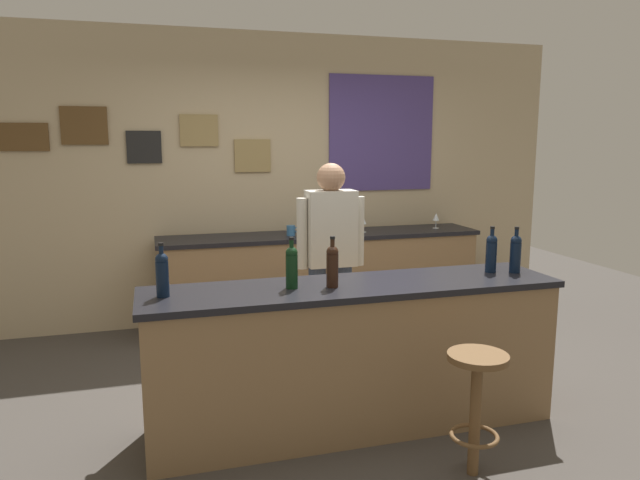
% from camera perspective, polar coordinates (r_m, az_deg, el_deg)
% --- Properties ---
extents(ground_plane, '(10.00, 10.00, 0.00)m').
position_cam_1_polar(ground_plane, '(4.24, 1.34, -15.17)').
color(ground_plane, '#423D38').
extents(back_wall, '(6.00, 0.09, 2.80)m').
position_cam_1_polar(back_wall, '(5.82, -4.54, 6.07)').
color(back_wall, tan).
rests_on(back_wall, ground_plane).
extents(bar_counter, '(2.56, 0.60, 0.92)m').
position_cam_1_polar(bar_counter, '(3.71, 3.26, -11.18)').
color(bar_counter, olive).
rests_on(bar_counter, ground_plane).
extents(side_counter, '(3.10, 0.56, 0.90)m').
position_cam_1_polar(side_counter, '(5.70, 0.19, -3.80)').
color(side_counter, olive).
rests_on(side_counter, ground_plane).
extents(bartender, '(0.52, 0.21, 1.62)m').
position_cam_1_polar(bartender, '(4.36, 1.05, -1.50)').
color(bartender, '#384766').
rests_on(bartender, ground_plane).
extents(bar_stool, '(0.32, 0.32, 0.68)m').
position_cam_1_polar(bar_stool, '(3.30, 14.98, -14.25)').
color(bar_stool, brown).
rests_on(bar_stool, ground_plane).
extents(wine_bottle_a, '(0.07, 0.07, 0.31)m').
position_cam_1_polar(wine_bottle_a, '(3.36, -15.13, -3.11)').
color(wine_bottle_a, black).
rests_on(wine_bottle_a, bar_counter).
extents(wine_bottle_b, '(0.07, 0.07, 0.31)m').
position_cam_1_polar(wine_bottle_b, '(3.44, -2.78, -2.51)').
color(wine_bottle_b, black).
rests_on(wine_bottle_b, bar_counter).
extents(wine_bottle_c, '(0.07, 0.07, 0.31)m').
position_cam_1_polar(wine_bottle_c, '(3.46, 1.22, -2.42)').
color(wine_bottle_c, black).
rests_on(wine_bottle_c, bar_counter).
extents(wine_bottle_d, '(0.07, 0.07, 0.31)m').
position_cam_1_polar(wine_bottle_d, '(4.02, 16.35, -1.11)').
color(wine_bottle_d, black).
rests_on(wine_bottle_d, bar_counter).
extents(wine_bottle_e, '(0.07, 0.07, 0.31)m').
position_cam_1_polar(wine_bottle_e, '(4.05, 18.52, -1.15)').
color(wine_bottle_e, black).
rests_on(wine_bottle_e, bar_counter).
extents(wine_glass_a, '(0.07, 0.07, 0.16)m').
position_cam_1_polar(wine_glass_a, '(5.49, -0.69, 1.61)').
color(wine_glass_a, silver).
rests_on(wine_glass_a, side_counter).
extents(wine_glass_b, '(0.07, 0.07, 0.16)m').
position_cam_1_polar(wine_glass_b, '(5.68, 4.22, 1.87)').
color(wine_glass_b, silver).
rests_on(wine_glass_b, side_counter).
extents(wine_glass_c, '(0.07, 0.07, 0.16)m').
position_cam_1_polar(wine_glass_c, '(6.03, 11.24, 2.17)').
color(wine_glass_c, silver).
rests_on(wine_glass_c, side_counter).
extents(coffee_mug, '(0.12, 0.08, 0.09)m').
position_cam_1_polar(coffee_mug, '(5.48, -2.83, 0.94)').
color(coffee_mug, '#336699').
rests_on(coffee_mug, side_counter).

